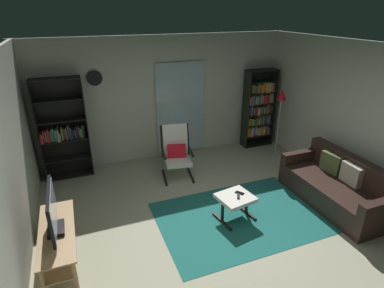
{
  "coord_description": "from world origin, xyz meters",
  "views": [
    {
      "loc": [
        -1.85,
        -3.4,
        3.08
      ],
      "look_at": [
        -0.13,
        1.01,
        1.02
      ],
      "focal_mm": 29.36,
      "sensor_mm": 36.0,
      "label": 1
    }
  ],
  "objects_px": {
    "bookshelf_near_sofa": "(258,109)",
    "floor_lamp_by_shelf": "(281,102)",
    "lounge_armchair": "(176,150)",
    "leather_sofa": "(337,187)",
    "cell_phone": "(240,193)",
    "television": "(53,213)",
    "wall_clock": "(95,78)",
    "bookshelf_near_tv": "(63,130)",
    "ottoman": "(235,200)",
    "tv_remote": "(238,196)",
    "tv_stand": "(58,240)"
  },
  "relations": [
    {
      "from": "ottoman",
      "to": "floor_lamp_by_shelf",
      "type": "bearing_deg",
      "value": 41.13
    },
    {
      "from": "leather_sofa",
      "to": "tv_stand",
      "type": "bearing_deg",
      "value": 176.34
    },
    {
      "from": "television",
      "to": "bookshelf_near_tv",
      "type": "relative_size",
      "value": 0.45
    },
    {
      "from": "television",
      "to": "lounge_armchair",
      "type": "height_order",
      "value": "television"
    },
    {
      "from": "ottoman",
      "to": "floor_lamp_by_shelf",
      "type": "height_order",
      "value": "floor_lamp_by_shelf"
    },
    {
      "from": "tv_stand",
      "to": "tv_remote",
      "type": "distance_m",
      "value": 2.61
    },
    {
      "from": "television",
      "to": "bookshelf_near_tv",
      "type": "bearing_deg",
      "value": 85.72
    },
    {
      "from": "bookshelf_near_tv",
      "to": "floor_lamp_by_shelf",
      "type": "bearing_deg",
      "value": -9.37
    },
    {
      "from": "leather_sofa",
      "to": "cell_phone",
      "type": "xyz_separation_m",
      "value": [
        -1.72,
        0.29,
        0.11
      ]
    },
    {
      "from": "cell_phone",
      "to": "floor_lamp_by_shelf",
      "type": "xyz_separation_m",
      "value": [
        1.87,
        1.67,
        0.83
      ]
    },
    {
      "from": "bookshelf_near_sofa",
      "to": "floor_lamp_by_shelf",
      "type": "xyz_separation_m",
      "value": [
        0.09,
        -0.7,
        0.33
      ]
    },
    {
      "from": "television",
      "to": "ottoman",
      "type": "xyz_separation_m",
      "value": [
        2.57,
        -0.04,
        -0.41
      ]
    },
    {
      "from": "floor_lamp_by_shelf",
      "to": "wall_clock",
      "type": "relative_size",
      "value": 5.27
    },
    {
      "from": "bookshelf_near_sofa",
      "to": "lounge_armchair",
      "type": "xyz_separation_m",
      "value": [
        -2.28,
        -0.75,
        -0.37
      ]
    },
    {
      "from": "tv_stand",
      "to": "ottoman",
      "type": "xyz_separation_m",
      "value": [
        2.57,
        -0.05,
        0.02
      ]
    },
    {
      "from": "tv_stand",
      "to": "floor_lamp_by_shelf",
      "type": "bearing_deg",
      "value": 20.26
    },
    {
      "from": "television",
      "to": "bookshelf_near_tv",
      "type": "height_order",
      "value": "bookshelf_near_tv"
    },
    {
      "from": "bookshelf_near_sofa",
      "to": "leather_sofa",
      "type": "distance_m",
      "value": 2.72
    },
    {
      "from": "bookshelf_near_tv",
      "to": "floor_lamp_by_shelf",
      "type": "distance_m",
      "value": 4.43
    },
    {
      "from": "television",
      "to": "wall_clock",
      "type": "height_order",
      "value": "wall_clock"
    },
    {
      "from": "bookshelf_near_tv",
      "to": "floor_lamp_by_shelf",
      "type": "xyz_separation_m",
      "value": [
        4.36,
        -0.72,
        0.28
      ]
    },
    {
      "from": "leather_sofa",
      "to": "television",
      "type": "bearing_deg",
      "value": 176.38
    },
    {
      "from": "cell_phone",
      "to": "floor_lamp_by_shelf",
      "type": "relative_size",
      "value": 0.09
    },
    {
      "from": "bookshelf_near_sofa",
      "to": "wall_clock",
      "type": "relative_size",
      "value": 6.26
    },
    {
      "from": "leather_sofa",
      "to": "lounge_armchair",
      "type": "xyz_separation_m",
      "value": [
        -2.22,
        1.91,
        0.24
      ]
    },
    {
      "from": "bookshelf_near_tv",
      "to": "ottoman",
      "type": "xyz_separation_m",
      "value": [
        2.39,
        -2.44,
        -0.62
      ]
    },
    {
      "from": "cell_phone",
      "to": "wall_clock",
      "type": "bearing_deg",
      "value": 88.87
    },
    {
      "from": "tv_stand",
      "to": "bookshelf_near_tv",
      "type": "xyz_separation_m",
      "value": [
        0.18,
        2.4,
        0.64
      ]
    },
    {
      "from": "tv_stand",
      "to": "bookshelf_near_sofa",
      "type": "bearing_deg",
      "value": 28.05
    },
    {
      "from": "lounge_armchair",
      "to": "wall_clock",
      "type": "height_order",
      "value": "wall_clock"
    },
    {
      "from": "television",
      "to": "leather_sofa",
      "type": "bearing_deg",
      "value": -3.62
    },
    {
      "from": "bookshelf_near_sofa",
      "to": "tv_remote",
      "type": "xyz_separation_m",
      "value": [
        -1.85,
        -2.45,
        -0.49
      ]
    },
    {
      "from": "bookshelf_near_sofa",
      "to": "lounge_armchair",
      "type": "height_order",
      "value": "bookshelf_near_sofa"
    },
    {
      "from": "cell_phone",
      "to": "bookshelf_near_sofa",
      "type": "bearing_deg",
      "value": 17.16
    },
    {
      "from": "television",
      "to": "tv_stand",
      "type": "bearing_deg",
      "value": 120.0
    },
    {
      "from": "tv_stand",
      "to": "ottoman",
      "type": "relative_size",
      "value": 2.26
    },
    {
      "from": "television",
      "to": "ottoman",
      "type": "height_order",
      "value": "television"
    },
    {
      "from": "television",
      "to": "lounge_armchair",
      "type": "xyz_separation_m",
      "value": [
        2.17,
        1.63,
        -0.21
      ]
    },
    {
      "from": "tv_stand",
      "to": "television",
      "type": "height_order",
      "value": "television"
    },
    {
      "from": "bookshelf_near_tv",
      "to": "tv_remote",
      "type": "xyz_separation_m",
      "value": [
        2.42,
        -2.47,
        -0.54
      ]
    },
    {
      "from": "leather_sofa",
      "to": "floor_lamp_by_shelf",
      "type": "relative_size",
      "value": 1.24
    },
    {
      "from": "tv_stand",
      "to": "bookshelf_near_tv",
      "type": "relative_size",
      "value": 0.69
    },
    {
      "from": "leather_sofa",
      "to": "lounge_armchair",
      "type": "bearing_deg",
      "value": 139.39
    },
    {
      "from": "tv_stand",
      "to": "lounge_armchair",
      "type": "xyz_separation_m",
      "value": [
        2.17,
        1.62,
        0.22
      ]
    },
    {
      "from": "leather_sofa",
      "to": "wall_clock",
      "type": "xyz_separation_m",
      "value": [
        -3.51,
        2.87,
        1.55
      ]
    },
    {
      "from": "bookshelf_near_tv",
      "to": "wall_clock",
      "type": "xyz_separation_m",
      "value": [
        0.7,
        0.19,
        0.89
      ]
    },
    {
      "from": "tv_remote",
      "to": "leather_sofa",
      "type": "bearing_deg",
      "value": 22.14
    },
    {
      "from": "television",
      "to": "wall_clock",
      "type": "xyz_separation_m",
      "value": [
        0.88,
        2.59,
        1.11
      ]
    },
    {
      "from": "tv_stand",
      "to": "television",
      "type": "relative_size",
      "value": 1.52
    },
    {
      "from": "bookshelf_near_sofa",
      "to": "wall_clock",
      "type": "xyz_separation_m",
      "value": [
        -3.57,
        0.21,
        0.95
      ]
    }
  ]
}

